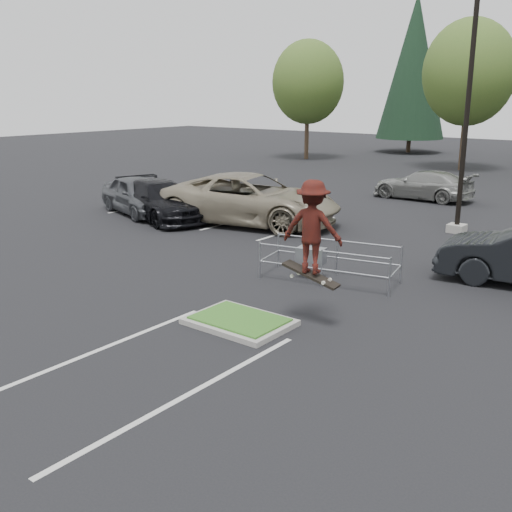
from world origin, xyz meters
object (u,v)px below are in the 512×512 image
Objects in this scene: decid_b at (469,76)px; car_far_silver at (423,185)px; decid_a at (308,85)px; car_l_grey at (138,195)px; car_l_black at (160,200)px; conif_a at (414,67)px; light_pole at (468,105)px; cart_corral at (315,256)px; skateboarder at (312,228)px; car_l_tan at (248,199)px.

car_far_silver is at bearing -78.22° from decid_b.
decid_a is 24.25m from car_l_grey.
decid_b is 24.57m from car_l_grey.
decid_a is 1.67× the size of car_l_black.
decid_b is at bearing 4.38° from car_l_grey.
car_far_silver is (10.61, -22.00, -6.40)m from conif_a.
light_pole is 19.70m from decid_b.
cart_corral is 14.38m from car_far_silver.
skateboarder is (0.70, -11.00, -2.36)m from light_pole.
car_l_tan is 1.32× the size of car_l_black.
car_l_black is (-11.20, 6.00, -1.42)m from skateboarder.
decid_b reaches higher than car_l_grey.
car_far_silver is (2.61, -12.53, -5.35)m from decid_b.
car_l_black is at bearing 99.58° from car_l_tan.
light_pole reaches higher than decid_b.
cart_corral is 7.49m from car_l_tan.
decid_b is at bearing 9.10° from car_l_black.
decid_a is at bearing 135.75° from light_pole.
decid_b is at bearing -49.83° from conif_a.
light_pole is 1.14× the size of decid_a.
decid_b is 1.37× the size of car_l_tan.
decid_b reaches higher than car_l_tan.
decid_a is at bearing 111.75° from cart_corral.
car_l_black is 1.11× the size of car_far_silver.
conif_a reaches higher than skateboarder.
conif_a is at bearing 117.38° from light_pole.
conif_a is at bearing 25.63° from car_l_black.
light_pole is 0.78× the size of conif_a.
conif_a is at bearing 98.43° from cart_corral.
car_l_black is (-3.99, -23.53, -5.27)m from decid_b.
light_pole is at bearing -45.82° from car_l_black.
car_l_black is at bearing -43.24° from skateboarder.
car_l_black reaches higher than car_far_silver.
light_pole is at bearing -70.65° from decid_b.
cart_corral is 3.72m from skateboarder.
car_far_silver is at bearing -64.26° from conif_a.
decid_a reaches higher than cart_corral.
decid_b is at bearing 89.59° from cart_corral.
car_l_tan is 1.47× the size of car_far_silver.
skateboarder is 0.33× the size of car_l_tan.
light_pole reaches higher than car_l_black.
skateboarder is 14.19m from car_l_grey.
car_l_black is at bearing -99.62° from decid_b.
skateboarder is at bearing -56.51° from decid_a.
decid_b is 1.81× the size of car_l_black.
cart_corral is 0.82× the size of car_l_grey.
skateboarder is at bearing -68.71° from conif_a.
light_pole is 11.27m from skateboarder.
car_l_grey is (-10.97, 3.25, 0.15)m from cart_corral.
car_far_silver is (14.61, -12.03, -4.89)m from decid_a.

